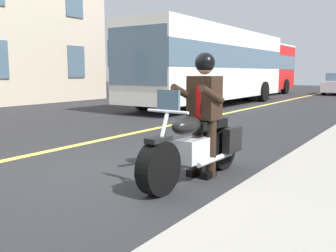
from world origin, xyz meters
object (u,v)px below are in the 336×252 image
rider_main (204,104)px  bus_near (213,63)px  motorcycle_main (196,147)px  bus_far (249,66)px

rider_main → bus_near: (-10.64, -5.23, 0.84)m
rider_main → bus_near: bus_near is taller
bus_near → motorcycle_main: bearing=25.7°
motorcycle_main → bus_far: (-17.84, -6.29, 1.42)m
rider_main → bus_far: size_ratio=0.16×
rider_main → bus_near: 11.89m
motorcycle_main → bus_near: bus_near is taller
motorcycle_main → bus_near: bearing=-154.3°
rider_main → bus_far: 18.76m
motorcycle_main → bus_far: 18.97m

